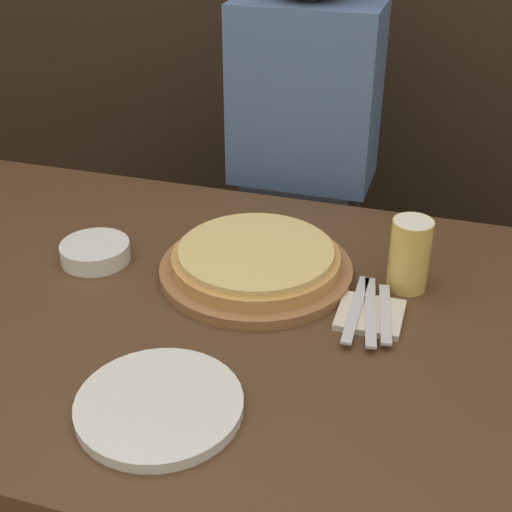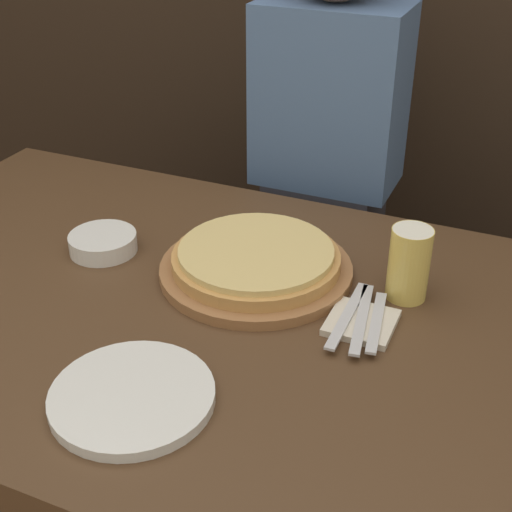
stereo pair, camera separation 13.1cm
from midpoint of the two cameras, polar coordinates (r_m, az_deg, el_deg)
dining_table at (r=1.48m, az=-5.93°, el=-15.56°), size 1.52×0.92×0.71m
pizza_on_board at (r=1.32m, az=-2.85°, el=-0.63°), size 0.36×0.36×0.06m
beer_glass at (r=1.28m, az=9.36°, el=0.25°), size 0.07×0.07×0.13m
dinner_plate at (r=1.05m, az=-11.38°, el=-11.76°), size 0.24×0.24×0.02m
side_bowl at (r=1.42m, az=-15.34°, el=0.24°), size 0.13×0.13×0.04m
napkin_stack at (r=1.22m, az=6.08°, el=-4.83°), size 0.11×0.11×0.01m
fork at (r=1.22m, az=4.95°, el=-4.31°), size 0.02×0.20×0.00m
dinner_knife at (r=1.21m, az=6.10°, el=-4.50°), size 0.05×0.20×0.00m
spoon at (r=1.21m, az=7.27°, el=-4.69°), size 0.05×0.17×0.00m
diner_person at (r=1.79m, az=1.62°, el=5.46°), size 0.33×0.21×1.32m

